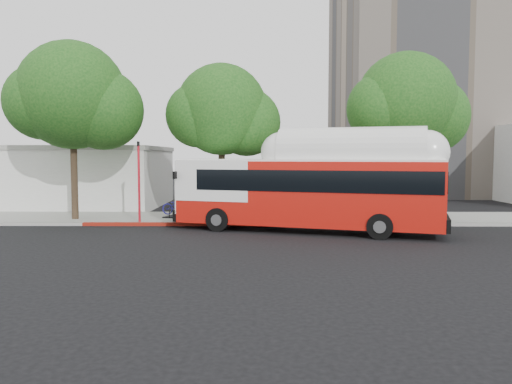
% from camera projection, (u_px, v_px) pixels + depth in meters
% --- Properties ---
extents(ground, '(120.00, 120.00, 0.00)m').
position_uv_depth(ground, '(234.00, 238.00, 21.73)').
color(ground, black).
rests_on(ground, ground).
extents(sidewalk, '(60.00, 5.00, 0.15)m').
position_uv_depth(sidewalk, '(240.00, 218.00, 28.21)').
color(sidewalk, gray).
rests_on(sidewalk, ground).
extents(curb_strip, '(60.00, 0.30, 0.15)m').
position_uv_depth(curb_strip, '(238.00, 224.00, 25.61)').
color(curb_strip, gray).
rests_on(curb_strip, ground).
extents(red_curb_segment, '(10.00, 0.32, 0.16)m').
position_uv_depth(red_curb_segment, '(180.00, 224.00, 25.64)').
color(red_curb_segment, maroon).
rests_on(red_curb_segment, ground).
extents(street_tree_left, '(6.67, 5.80, 9.74)m').
position_uv_depth(street_tree_left, '(81.00, 100.00, 26.87)').
color(street_tree_left, '#2D2116').
rests_on(street_tree_left, ground).
extents(street_tree_mid, '(5.75, 5.00, 8.62)m').
position_uv_depth(street_tree_mid, '(229.00, 114.00, 27.35)').
color(street_tree_mid, '#2D2116').
rests_on(street_tree_mid, ground).
extents(street_tree_right, '(6.21, 5.40, 9.18)m').
position_uv_depth(street_tree_right, '(413.00, 107.00, 27.04)').
color(street_tree_right, '#2D2116').
rests_on(street_tree_right, ground).
extents(apartment_tower, '(18.00, 18.00, 37.00)m').
position_uv_depth(apartment_tower, '(435.00, 11.00, 48.22)').
color(apartment_tower, gray).
rests_on(apartment_tower, ground).
extents(low_commercial_bldg, '(16.20, 10.20, 4.25)m').
position_uv_depth(low_commercial_bldg, '(49.00, 176.00, 35.66)').
color(low_commercial_bldg, silver).
rests_on(low_commercial_bldg, ground).
extents(transit_bus, '(13.36, 6.22, 3.93)m').
position_uv_depth(transit_bus, '(308.00, 193.00, 23.48)').
color(transit_bus, '#B7140C').
rests_on(transit_bus, ground).
extents(signal_pole, '(0.12, 0.41, 4.33)m').
position_uv_depth(signal_pole, '(139.00, 182.00, 25.87)').
color(signal_pole, red).
rests_on(signal_pole, ground).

